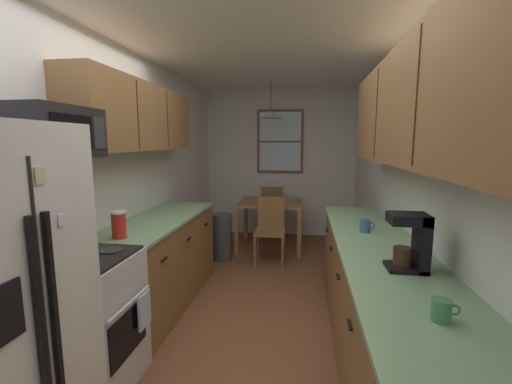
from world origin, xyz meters
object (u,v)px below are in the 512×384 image
(stove_range, at_px, (83,322))
(dining_chair_far, at_px, (272,209))
(coffee_maker, at_px, (413,241))
(microwave_over_range, at_px, (51,132))
(mug_spare, at_px, (365,226))
(mug_by_coffeemaker, at_px, (442,310))
(table_serving_bowl, at_px, (272,199))
(dining_table, at_px, (270,208))
(storage_canister, at_px, (119,225))
(dining_chair_near, at_px, (270,227))
(trash_bin, at_px, (222,237))

(stove_range, xyz_separation_m, dining_chair_far, (0.87, 3.84, 0.03))
(dining_chair_far, distance_m, coffee_maker, 3.94)
(stove_range, distance_m, microwave_over_range, 1.24)
(mug_spare, bearing_deg, stove_range, -153.50)
(coffee_maker, xyz_separation_m, mug_spare, (-0.12, 0.84, -0.12))
(mug_by_coffeemaker, xyz_separation_m, table_serving_bowl, (-1.09, 3.72, -0.18))
(dining_table, height_order, table_serving_bowl, table_serving_bowl)
(dining_table, relative_size, mug_spare, 7.70)
(dining_chair_far, xyz_separation_m, storage_canister, (-0.88, -3.33, 0.51))
(dining_table, height_order, dining_chair_near, dining_chair_near)
(dining_table, height_order, mug_by_coffeemaker, mug_by_coffeemaker)
(coffee_maker, bearing_deg, dining_table, 110.59)
(trash_bin, height_order, mug_spare, mug_spare)
(stove_range, xyz_separation_m, microwave_over_range, (-0.11, 0.00, 1.24))
(coffee_maker, height_order, mug_spare, coffee_maker)
(stove_range, xyz_separation_m, mug_spare, (1.94, 0.97, 0.48))
(trash_bin, bearing_deg, coffee_maker, -54.20)
(dining_chair_far, xyz_separation_m, mug_spare, (1.07, -2.87, 0.45))
(dining_chair_far, bearing_deg, coffee_maker, -72.13)
(microwave_over_range, distance_m, dining_chair_near, 3.04)
(coffee_maker, distance_m, mug_by_coffeemaker, 0.60)
(stove_range, xyz_separation_m, trash_bin, (0.29, 2.59, -0.14))
(stove_range, xyz_separation_m, storage_canister, (-0.01, 0.50, 0.54))
(microwave_over_range, relative_size, dining_chair_far, 0.65)
(stove_range, distance_m, mug_by_coffeemaker, 2.12)
(stove_range, relative_size, microwave_over_range, 1.88)
(dining_chair_far, xyz_separation_m, coffee_maker, (1.19, -3.71, 0.58))
(storage_canister, bearing_deg, microwave_over_range, -102.13)
(storage_canister, xyz_separation_m, coffee_maker, (2.07, -0.37, 0.07))
(stove_range, xyz_separation_m, mug_by_coffeemaker, (2.02, -0.46, 0.48))
(dining_table, xyz_separation_m, mug_by_coffeemaker, (1.10, -3.66, 0.31))
(stove_range, height_order, microwave_over_range, microwave_over_range)
(storage_canister, height_order, coffee_maker, coffee_maker)
(stove_range, bearing_deg, storage_canister, 90.64)
(microwave_over_range, distance_m, mug_by_coffeemaker, 2.31)
(table_serving_bowl, bearing_deg, mug_spare, -66.12)
(storage_canister, bearing_deg, stove_range, -89.36)
(storage_canister, relative_size, mug_spare, 1.70)
(table_serving_bowl, bearing_deg, coffee_maker, -70.03)
(mug_by_coffeemaker, bearing_deg, coffee_maker, 85.04)
(microwave_over_range, height_order, mug_spare, microwave_over_range)
(dining_chair_far, relative_size, storage_canister, 4.21)
(mug_by_coffeemaker, bearing_deg, dining_chair_far, 104.91)
(coffee_maker, relative_size, mug_spare, 2.69)
(microwave_over_range, distance_m, trash_bin, 2.96)
(dining_chair_far, relative_size, trash_bin, 1.38)
(mug_spare, bearing_deg, coffee_maker, -81.66)
(microwave_over_range, bearing_deg, storage_canister, 77.87)
(dining_chair_near, relative_size, storage_canister, 4.21)
(dining_chair_near, relative_size, table_serving_bowl, 5.06)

